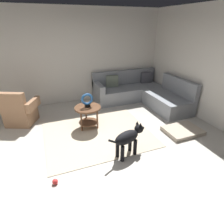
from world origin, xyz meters
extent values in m
cube|color=#B7B2A8|center=(0.00, 0.00, -0.05)|extent=(6.00, 6.00, 0.10)
cube|color=silver|center=(0.00, 2.94, 1.35)|extent=(6.00, 0.12, 2.70)
cube|color=#BCAD93|center=(0.15, 0.70, 0.01)|extent=(2.30, 1.90, 0.01)
cube|color=gray|center=(1.73, 2.41, 0.21)|extent=(2.20, 0.85, 0.42)
cube|color=gray|center=(1.73, 2.76, 0.65)|extent=(2.20, 0.14, 0.46)
cube|color=gray|center=(2.41, 1.28, 0.21)|extent=(0.85, 1.40, 0.42)
cube|color=gray|center=(2.76, 1.28, 0.65)|extent=(0.14, 1.40, 0.46)
cube|color=gray|center=(0.71, 2.41, 0.53)|extent=(0.16, 0.85, 0.22)
cube|color=#4C4C56|center=(2.48, 2.61, 0.59)|extent=(0.39, 0.17, 0.38)
cube|color=slate|center=(1.23, 2.61, 0.59)|extent=(0.40, 0.22, 0.39)
cube|color=#936B4C|center=(-1.45, 1.90, 0.20)|extent=(0.79, 0.79, 0.40)
cube|color=#936B4C|center=(-1.55, 1.67, 0.64)|extent=(0.61, 0.37, 0.48)
cube|color=#936B4C|center=(-1.77, 2.05, 0.51)|extent=(0.34, 0.59, 0.22)
cube|color=#936B4C|center=(-1.13, 1.76, 0.51)|extent=(0.34, 0.59, 0.22)
cylinder|color=brown|center=(0.04, 1.07, 0.52)|extent=(0.60, 0.60, 0.04)
cylinder|color=brown|center=(0.04, 1.07, 0.15)|extent=(0.45, 0.45, 0.02)
cylinder|color=brown|center=(0.04, 1.28, 0.25)|extent=(0.04, 0.04, 0.50)
cylinder|color=brown|center=(-0.15, 0.96, 0.25)|extent=(0.04, 0.04, 0.50)
cylinder|color=brown|center=(0.22, 0.96, 0.25)|extent=(0.04, 0.04, 0.50)
cube|color=black|center=(0.04, 1.07, 0.57)|extent=(0.12, 0.08, 0.05)
torus|color=#265999|center=(0.04, 1.07, 0.73)|extent=(0.28, 0.06, 0.28)
cube|color=#B2A38E|center=(1.98, 0.08, 0.04)|extent=(0.80, 0.60, 0.09)
cylinder|color=black|center=(0.56, -0.09, 0.16)|extent=(0.07, 0.07, 0.32)
cylinder|color=black|center=(0.60, -0.22, 0.16)|extent=(0.07, 0.07, 0.32)
cylinder|color=black|center=(0.26, -0.17, 0.16)|extent=(0.07, 0.07, 0.32)
cylinder|color=black|center=(0.30, -0.31, 0.16)|extent=(0.07, 0.07, 0.32)
ellipsoid|color=black|center=(0.43, -0.20, 0.40)|extent=(0.56, 0.36, 0.24)
sphere|color=black|center=(0.71, -0.11, 0.48)|extent=(0.17, 0.17, 0.17)
ellipsoid|color=black|center=(0.79, -0.09, 0.46)|extent=(0.13, 0.10, 0.07)
cone|color=black|center=(0.69, -0.07, 0.59)|extent=(0.06, 0.06, 0.07)
cone|color=black|center=(0.72, -0.16, 0.59)|extent=(0.06, 0.06, 0.07)
cylinder|color=black|center=(0.13, -0.29, 0.44)|extent=(0.20, 0.09, 0.16)
sphere|color=red|center=(-0.89, -0.42, 0.04)|extent=(0.09, 0.09, 0.09)
camera|label=1|loc=(-0.83, -2.70, 2.25)|focal=29.55mm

